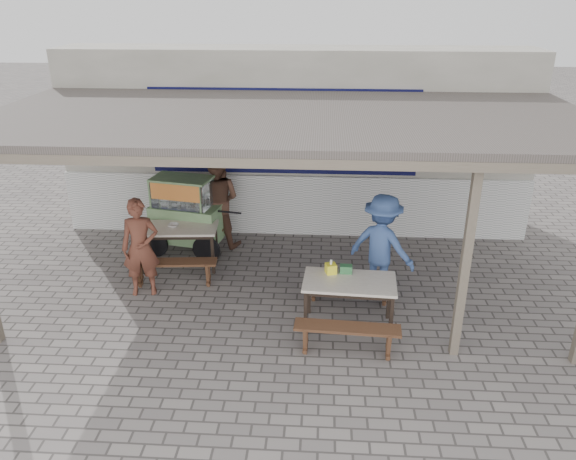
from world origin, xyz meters
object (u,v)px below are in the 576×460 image
(table_right, at_px, (349,286))
(tissue_box, at_px, (331,269))
(patron_wall_side, at_px, (217,200))
(bench_right_wall, at_px, (349,283))
(table_left, at_px, (179,231))
(condiment_jar, at_px, (205,219))
(patron_street_side, at_px, (141,248))
(condiment_bowl, at_px, (173,225))
(vendor_cart, at_px, (185,213))
(bench_left_street, at_px, (173,267))
(bench_right_street, at_px, (347,334))
(donation_box, at_px, (346,269))
(bench_left_wall, at_px, (186,233))
(patron_right_table, at_px, (382,246))

(table_right, xyz_separation_m, tissue_box, (-0.26, 0.21, 0.15))
(patron_wall_side, bearing_deg, bench_right_wall, 149.23)
(table_left, bearing_deg, condiment_jar, 29.04)
(bench_right_wall, height_order, patron_street_side, patron_street_side)
(condiment_bowl, bearing_deg, patron_wall_side, 57.92)
(table_right, bearing_deg, vendor_cart, 144.29)
(bench_left_street, bearing_deg, patron_wall_side, 70.14)
(bench_right_street, distance_m, bench_right_wall, 1.40)
(vendor_cart, height_order, donation_box, vendor_cart)
(patron_wall_side, distance_m, tissue_box, 3.25)
(bench_left_wall, height_order, vendor_cart, vendor_cart)
(bench_left_street, bearing_deg, patron_right_table, -5.15)
(donation_box, xyz_separation_m, condiment_bowl, (-2.90, 1.52, -0.03))
(bench_left_street, height_order, patron_street_side, patron_street_side)
(table_left, relative_size, patron_street_side, 0.86)
(bench_left_wall, height_order, donation_box, donation_box)
(bench_right_street, distance_m, tissue_box, 1.06)
(bench_left_street, height_order, patron_right_table, patron_right_table)
(table_left, height_order, table_right, same)
(bench_left_wall, distance_m, tissue_box, 3.51)
(patron_street_side, height_order, patron_wall_side, patron_wall_side)
(tissue_box, bearing_deg, vendor_cart, 140.79)
(bench_right_street, height_order, patron_wall_side, patron_wall_side)
(patron_right_table, distance_m, condiment_jar, 3.15)
(bench_right_street, distance_m, condiment_bowl, 3.83)
(table_left, height_order, condiment_bowl, condiment_bowl)
(table_right, relative_size, bench_right_street, 0.95)
(vendor_cart, height_order, condiment_jar, vendor_cart)
(tissue_box, bearing_deg, condiment_bowl, 150.05)
(bench_right_street, bearing_deg, donation_box, 93.64)
(table_right, height_order, bench_right_wall, table_right)
(condiment_jar, relative_size, condiment_bowl, 0.42)
(bench_right_street, height_order, tissue_box, tissue_box)
(tissue_box, bearing_deg, bench_left_street, 161.94)
(patron_right_table, bearing_deg, table_left, 18.94)
(table_right, distance_m, patron_wall_side, 3.59)
(bench_right_street, relative_size, donation_box, 8.14)
(tissue_box, xyz_separation_m, condiment_jar, (-2.19, 1.81, -0.03))
(patron_wall_side, xyz_separation_m, patron_right_table, (2.88, -1.69, -0.06))
(patron_wall_side, height_order, condiment_jar, patron_wall_side)
(bench_right_wall, xyz_separation_m, vendor_cart, (-2.91, 1.64, 0.45))
(bench_right_wall, relative_size, patron_street_side, 0.88)
(bench_left_street, relative_size, patron_street_side, 0.90)
(table_right, relative_size, vendor_cart, 0.72)
(donation_box, distance_m, condiment_bowl, 3.27)
(condiment_bowl, bearing_deg, table_left, -7.21)
(patron_street_side, relative_size, donation_box, 9.21)
(condiment_jar, bearing_deg, tissue_box, -39.55)
(bench_left_wall, distance_m, bench_right_wall, 3.44)
(bench_right_wall, bearing_deg, bench_right_street, -90.00)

